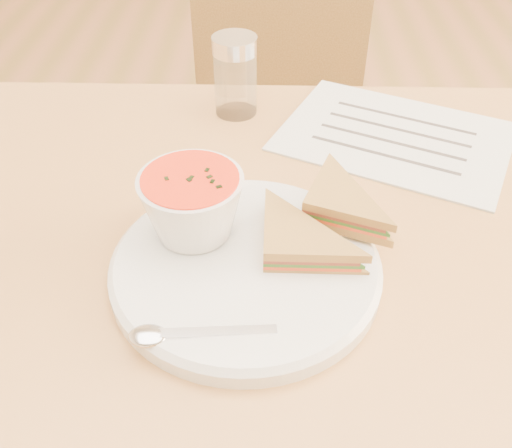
# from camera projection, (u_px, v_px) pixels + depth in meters

# --- Properties ---
(dining_table) EXTENTS (1.00, 0.70, 0.75)m
(dining_table) POSITION_uv_depth(u_px,v_px,m) (279.00, 415.00, 0.88)
(dining_table) COLOR olive
(dining_table) RESTS_ON floor
(chair_far) EXTENTS (0.46, 0.46, 0.89)m
(chair_far) POSITION_uv_depth(u_px,v_px,m) (262.00, 162.00, 1.27)
(chair_far) COLOR brown
(chair_far) RESTS_ON floor
(plate) EXTENTS (0.28, 0.28, 0.02)m
(plate) POSITION_uv_depth(u_px,v_px,m) (246.00, 268.00, 0.58)
(plate) COLOR white
(plate) RESTS_ON dining_table
(soup_bowl) EXTENTS (0.13, 0.13, 0.07)m
(soup_bowl) POSITION_uv_depth(u_px,v_px,m) (193.00, 208.00, 0.58)
(soup_bowl) COLOR white
(soup_bowl) RESTS_ON plate
(sandwich_half_a) EXTENTS (0.10, 0.10, 0.03)m
(sandwich_half_a) POSITION_uv_depth(u_px,v_px,m) (263.00, 266.00, 0.55)
(sandwich_half_a) COLOR olive
(sandwich_half_a) RESTS_ON plate
(sandwich_half_b) EXTENTS (0.13, 0.13, 0.03)m
(sandwich_half_b) POSITION_uv_depth(u_px,v_px,m) (301.00, 214.00, 0.59)
(sandwich_half_b) COLOR olive
(sandwich_half_b) RESTS_ON plate
(spoon) EXTENTS (0.17, 0.05, 0.01)m
(spoon) POSITION_uv_depth(u_px,v_px,m) (206.00, 333.00, 0.50)
(spoon) COLOR silver
(spoon) RESTS_ON plate
(paper_menu) EXTENTS (0.36, 0.32, 0.00)m
(paper_menu) POSITION_uv_depth(u_px,v_px,m) (395.00, 136.00, 0.78)
(paper_menu) COLOR silver
(paper_menu) RESTS_ON dining_table
(condiment_shaker) EXTENTS (0.07, 0.07, 0.11)m
(condiment_shaker) POSITION_uv_depth(u_px,v_px,m) (235.00, 76.00, 0.80)
(condiment_shaker) COLOR silver
(condiment_shaker) RESTS_ON dining_table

